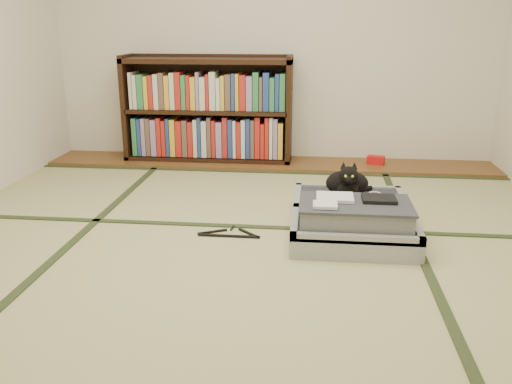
# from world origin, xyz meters

# --- Properties ---
(floor) EXTENTS (4.50, 4.50, 0.00)m
(floor) POSITION_xyz_m (0.00, 0.00, 0.00)
(floor) COLOR tan
(floor) RESTS_ON ground
(wood_strip) EXTENTS (4.00, 0.50, 0.02)m
(wood_strip) POSITION_xyz_m (0.00, 2.00, 0.01)
(wood_strip) COLOR brown
(wood_strip) RESTS_ON ground
(red_item) EXTENTS (0.17, 0.13, 0.07)m
(red_item) POSITION_xyz_m (0.95, 2.03, 0.06)
(red_item) COLOR red
(red_item) RESTS_ON wood_strip
(tatami_borders) EXTENTS (4.00, 4.50, 0.01)m
(tatami_borders) POSITION_xyz_m (0.00, 0.49, 0.00)
(tatami_borders) COLOR #2D381E
(tatami_borders) RESTS_ON ground
(bookcase) EXTENTS (1.52, 0.35, 0.98)m
(bookcase) POSITION_xyz_m (-0.58, 2.07, 0.45)
(bookcase) COLOR black
(bookcase) RESTS_ON wood_strip
(suitcase) EXTENTS (0.72, 0.96, 0.28)m
(suitcase) POSITION_xyz_m (0.64, 0.37, 0.10)
(suitcase) COLOR #A1A1A5
(suitcase) RESTS_ON floor
(cat) EXTENTS (0.32, 0.32, 0.26)m
(cat) POSITION_xyz_m (0.62, 0.66, 0.23)
(cat) COLOR black
(cat) RESTS_ON suitcase
(cable_coil) EXTENTS (0.10, 0.10, 0.02)m
(cable_coil) POSITION_xyz_m (0.80, 0.70, 0.15)
(cable_coil) COLOR white
(cable_coil) RESTS_ON suitcase
(hanger) EXTENTS (0.39, 0.18, 0.01)m
(hanger) POSITION_xyz_m (-0.10, 0.25, 0.01)
(hanger) COLOR black
(hanger) RESTS_ON floor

